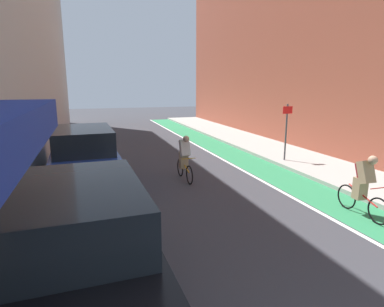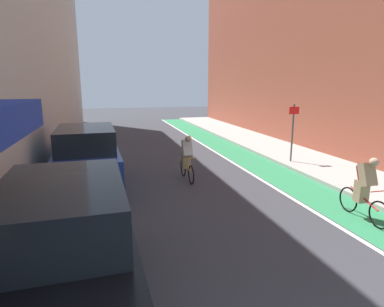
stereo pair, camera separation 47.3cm
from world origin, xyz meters
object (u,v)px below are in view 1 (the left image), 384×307
(cyclist_lead, at_px, (363,184))
(cyclist_mid, at_px, (184,156))
(street_sign_post, at_px, (286,127))
(parked_suv_black, at_px, (82,246))
(parked_suv_blue, at_px, (84,158))

(cyclist_lead, relative_size, cyclist_mid, 1.01)
(cyclist_mid, relative_size, street_sign_post, 0.72)
(cyclist_mid, bearing_deg, cyclist_lead, -52.38)
(parked_suv_black, height_order, street_sign_post, street_sign_post)
(parked_suv_black, distance_m, cyclist_mid, 6.73)
(cyclist_mid, height_order, street_sign_post, street_sign_post)
(parked_suv_blue, relative_size, street_sign_post, 1.90)
(parked_suv_blue, relative_size, cyclist_mid, 2.66)
(parked_suv_blue, relative_size, cyclist_lead, 2.63)
(cyclist_lead, xyz_separation_m, street_sign_post, (1.39, 5.41, 0.71))
(parked_suv_black, distance_m, cyclist_lead, 6.82)
(parked_suv_black, relative_size, parked_suv_blue, 0.95)
(cyclist_mid, bearing_deg, parked_suv_black, -119.21)
(cyclist_lead, bearing_deg, cyclist_mid, 127.62)
(parked_suv_black, xyz_separation_m, parked_suv_blue, (0.00, 5.90, 0.00))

